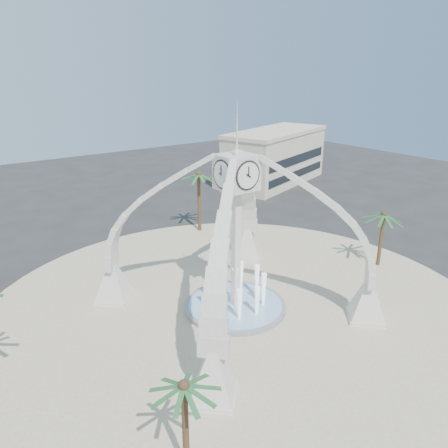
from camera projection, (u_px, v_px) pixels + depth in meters
ground at (235, 309)px, 34.63m from camera, size 140.00×140.00×0.00m
plaza at (235, 308)px, 34.62m from camera, size 40.00×40.00×0.06m
clock_tower at (236, 232)px, 32.43m from camera, size 17.94×17.94×16.30m
fountain at (235, 305)px, 34.53m from camera, size 8.00×8.00×3.62m
building_ne at (275, 157)px, 71.13m from camera, size 21.87×14.17×8.60m
palm_east at (384, 215)px, 40.51m from camera, size 3.68×3.68×5.89m
palm_north at (199, 175)px, 48.94m from camera, size 4.85×4.85×7.57m
palm_south at (184, 387)px, 19.04m from camera, size 4.41×4.41×5.60m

